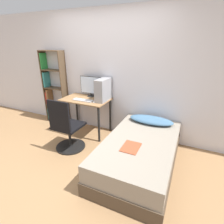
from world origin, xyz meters
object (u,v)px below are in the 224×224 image
office_chair (67,131)px  bed (140,153)px  pc_tower (103,90)px  monitor (91,86)px  bookshelf (53,90)px  keyboard (83,100)px

office_chair → bed: bearing=4.4°
office_chair → pc_tower: (0.34, 0.81, 0.61)m
bed → office_chair: bearing=-175.6°
office_chair → monitor: monitor is taller
bookshelf → monitor: bookshelf is taller
keyboard → pc_tower: (0.37, 0.20, 0.21)m
bed → keyboard: keyboard is taller
pc_tower → keyboard: bearing=-152.1°
bed → monitor: size_ratio=3.74×
monitor → keyboard: (0.01, -0.33, -0.22)m
monitor → keyboard: 0.40m
bookshelf → monitor: size_ratio=3.40×
office_chair → monitor: size_ratio=1.98×
bed → keyboard: size_ratio=4.29×
office_chair → bed: size_ratio=0.53×
bookshelf → keyboard: bearing=-16.6°
monitor → pc_tower: size_ratio=1.15×
office_chair → keyboard: (-0.03, 0.61, 0.40)m
monitor → pc_tower: bearing=-20.2°
bed → pc_tower: (-1.00, 0.70, 0.76)m
office_chair → keyboard: office_chair is taller
bed → pc_tower: 1.44m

